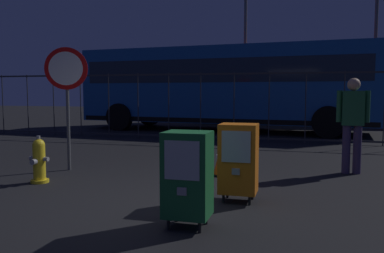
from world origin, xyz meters
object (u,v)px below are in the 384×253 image
at_px(pedestrian, 353,120).
at_px(bus_far, 312,86).
at_px(stop_sign, 67,82).
at_px(traffic_cone, 221,160).
at_px(street_light_near_left, 246,25).
at_px(newspaper_box_primary, 238,158).
at_px(bus_near, 224,84).
at_px(newspaper_box_secondary, 188,174).
at_px(fire_hydrant, 39,161).
at_px(street_light_near_right, 376,28).

xyz_separation_m(pedestrian, bus_far, (-0.48, 11.64, 0.76)).
distance_m(stop_sign, traffic_cone, 3.11).
bearing_deg(street_light_near_left, stop_sign, -97.26).
relative_size(newspaper_box_primary, bus_near, 0.10).
xyz_separation_m(newspaper_box_secondary, bus_near, (-1.66, 10.58, 1.14)).
bearing_deg(bus_far, traffic_cone, -104.94).
distance_m(fire_hydrant, bus_far, 14.47).
bearing_deg(bus_far, bus_near, -132.07).
xyz_separation_m(stop_sign, bus_far, (4.48, 12.71, 0.11)).
distance_m(pedestrian, bus_far, 11.67).
bearing_deg(newspaper_box_primary, street_light_near_left, 97.78).
xyz_separation_m(bus_near, street_light_near_left, (0.21, 3.79, 2.71)).
bearing_deg(bus_near, newspaper_box_secondary, -76.23).
xyz_separation_m(fire_hydrant, newspaper_box_secondary, (2.84, -1.40, 0.22)).
bearing_deg(bus_near, street_light_near_left, 91.73).
bearing_deg(stop_sign, newspaper_box_primary, -20.98).
xyz_separation_m(fire_hydrant, newspaper_box_primary, (3.20, -0.25, 0.22)).
xyz_separation_m(traffic_cone, street_light_near_left, (-1.27, 11.67, 4.16)).
bearing_deg(street_light_near_left, pedestrian, -72.47).
height_order(pedestrian, traffic_cone, pedestrian).
bearing_deg(bus_near, fire_hydrant, -92.48).
xyz_separation_m(bus_far, street_light_near_left, (-2.96, -0.76, 2.71)).
distance_m(fire_hydrant, bus_near, 9.36).
distance_m(newspaper_box_primary, traffic_cone, 1.68).
bearing_deg(stop_sign, traffic_cone, 5.81).
bearing_deg(traffic_cone, street_light_near_left, 96.20).
height_order(pedestrian, bus_far, bus_far).
bearing_deg(street_light_near_left, newspaper_box_primary, -82.22).
bearing_deg(stop_sign, newspaper_box_secondary, -39.21).
bearing_deg(bus_far, newspaper_box_primary, -101.90).
bearing_deg(newspaper_box_secondary, pedestrian, 60.32).
bearing_deg(street_light_near_right, newspaper_box_secondary, -105.28).
relative_size(pedestrian, street_light_near_left, 0.22).
xyz_separation_m(newspaper_box_primary, bus_far, (1.15, 13.98, 1.14)).
height_order(bus_far, street_light_near_right, street_light_near_right).
distance_m(fire_hydrant, newspaper_box_secondary, 3.18).
height_order(traffic_cone, street_light_near_right, street_light_near_right).
height_order(newspaper_box_primary, stop_sign, stop_sign).
bearing_deg(newspaper_box_secondary, newspaper_box_primary, 72.65).
relative_size(fire_hydrant, stop_sign, 0.33).
relative_size(fire_hydrant, traffic_cone, 1.41).
distance_m(newspaper_box_primary, bus_near, 9.72).
bearing_deg(newspaper_box_primary, bus_far, 85.28).
bearing_deg(stop_sign, pedestrian, 12.14).
relative_size(newspaper_box_primary, stop_sign, 0.46).
distance_m(street_light_near_left, street_light_near_right, 5.48).
height_order(fire_hydrant, pedestrian, pedestrian).
bearing_deg(street_light_near_left, street_light_near_right, 3.45).
distance_m(pedestrian, traffic_cone, 2.41).
bearing_deg(fire_hydrant, newspaper_box_primary, -4.46).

